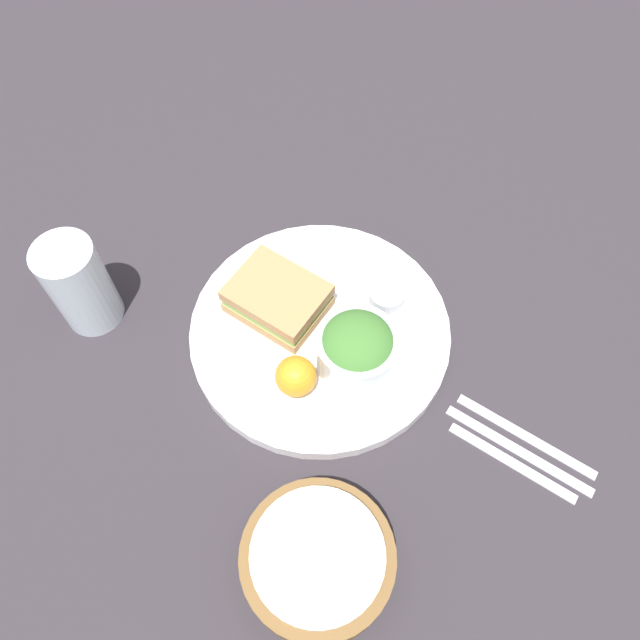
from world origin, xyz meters
The scene contains 11 objects.
ground_plane centered at (0.00, 0.00, 0.00)m, with size 4.00×4.00×0.00m, color #2D282D.
plate centered at (0.00, 0.00, 0.01)m, with size 0.34×0.34×0.02m, color white.
sandwich centered at (0.06, 0.00, 0.04)m, with size 0.12×0.10×0.05m.
salad_bowl centered at (-0.06, 0.02, 0.06)m, with size 0.10×0.10×0.07m.
dressing_cup centered at (-0.06, -0.08, 0.04)m, with size 0.05×0.05×0.03m, color #B7B7BC.
orange_wedge centered at (-0.01, 0.08, 0.05)m, with size 0.05×0.05×0.05m, color orange.
drink_glass centered at (0.28, 0.12, 0.07)m, with size 0.08×0.08×0.14m, color silver.
bread_basket centered at (-0.14, 0.25, 0.03)m, with size 0.16×0.16×0.07m.
fork centered at (-0.29, 0.00, 0.00)m, with size 0.18×0.01×0.01m, color #B2B2B7.
knife centered at (-0.28, 0.02, 0.00)m, with size 0.19×0.01×0.01m, color #B2B2B7.
spoon centered at (-0.28, 0.04, 0.00)m, with size 0.16×0.01×0.01m, color #B2B2B7.
Camera 1 is at (-0.19, 0.35, 0.72)m, focal length 35.00 mm.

